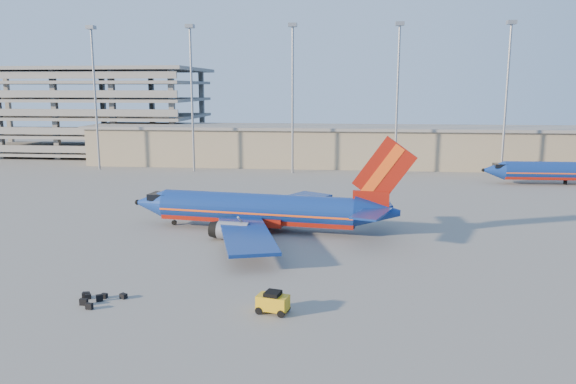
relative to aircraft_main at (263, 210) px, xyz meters
The scene contains 8 objects.
ground 4.52m from the aircraft_main, ahead, with size 220.00×220.00×0.00m, color slate.
terminal_building 59.41m from the aircraft_main, 76.58° to the left, with size 122.00×16.00×8.50m.
parking_garage 94.46m from the aircraft_main, 128.26° to the left, with size 62.00×32.00×21.40m.
light_mast_row 48.98m from the aircraft_main, 79.13° to the left, with size 101.60×1.60×28.65m.
aircraft_main is the anchor object (origin of this frame).
aircraft_second 60.98m from the aircraft_main, 37.65° to the left, with size 30.92×12.05×10.47m.
baggage_tug 24.80m from the aircraft_main, 79.65° to the right, with size 2.61×1.93×1.69m.
luggage_pile 25.63m from the aircraft_main, 112.63° to the right, with size 3.74×2.94×0.55m.
Camera 1 is at (6.14, -63.56, 16.74)m, focal length 35.00 mm.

